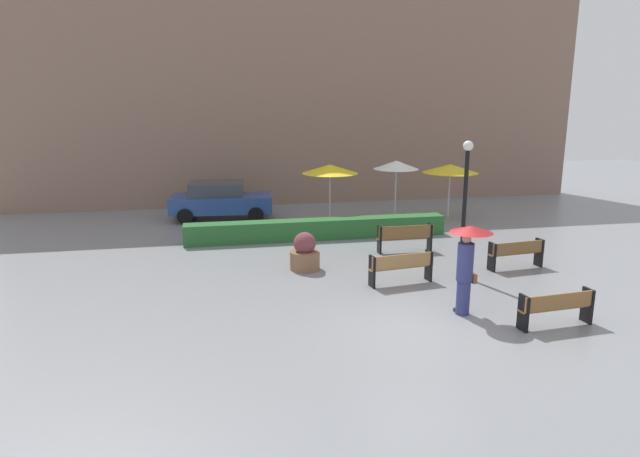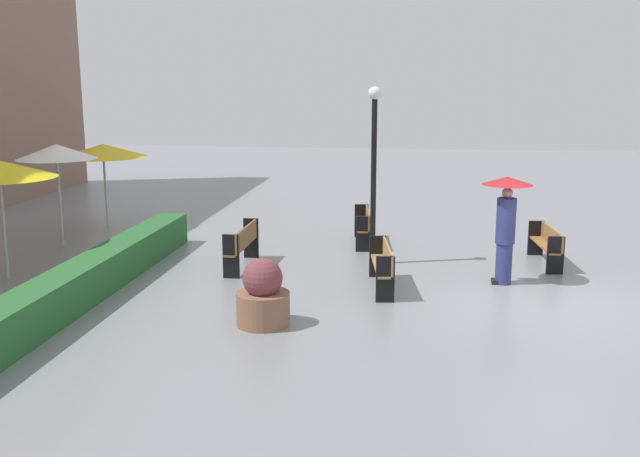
{
  "view_description": "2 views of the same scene",
  "coord_description": "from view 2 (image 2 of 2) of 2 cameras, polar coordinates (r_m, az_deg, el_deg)",
  "views": [
    {
      "loc": [
        -4.45,
        -10.83,
        4.97
      ],
      "look_at": [
        -1.22,
        5.12,
        1.16
      ],
      "focal_mm": 31.19,
      "sensor_mm": 36.0,
      "label": 1
    },
    {
      "loc": [
        -12.82,
        2.41,
        3.99
      ],
      "look_at": [
        -0.92,
        4.01,
        1.49
      ],
      "focal_mm": 40.07,
      "sensor_mm": 36.0,
      "label": 2
    }
  ],
  "objects": [
    {
      "name": "patio_umbrella_yellow_far",
      "position": [
        20.2,
        -16.93,
        5.97
      ],
      "size": [
        2.31,
        2.31,
        2.31
      ],
      "color": "silver",
      "rests_on": "ground"
    },
    {
      "name": "patio_umbrella_white",
      "position": [
        18.13,
        -20.31,
        5.76
      ],
      "size": [
        1.87,
        1.87,
        2.51
      ],
      "color": "silver",
      "rests_on": "ground"
    },
    {
      "name": "ground_plane",
      "position": [
        13.64,
        17.57,
        -5.81
      ],
      "size": [
        60.0,
        60.0,
        0.0
      ],
      "primitive_type": "plane",
      "color": "gray"
    },
    {
      "name": "bench_back_row",
      "position": [
        15.49,
        -6.14,
        -1.14
      ],
      "size": [
        1.87,
        0.35,
        0.92
      ],
      "color": "brown",
      "rests_on": "ground"
    },
    {
      "name": "bench_mid_center",
      "position": [
        13.89,
        5.06,
        -2.73
      ],
      "size": [
        1.87,
        0.58,
        0.87
      ],
      "color": "#9E7242",
      "rests_on": "ground"
    },
    {
      "name": "planter_pot",
      "position": [
        11.87,
        -4.58,
        -5.43
      ],
      "size": [
        0.89,
        0.89,
        1.14
      ],
      "color": "brown",
      "rests_on": "ground"
    },
    {
      "name": "pedestrian_with_umbrella",
      "position": [
        14.51,
        14.63,
        1.08
      ],
      "size": [
        1.0,
        1.0,
        2.14
      ],
      "color": "navy",
      "rests_on": "ground"
    },
    {
      "name": "bench_near_right",
      "position": [
        16.47,
        17.67,
        -1.08
      ],
      "size": [
        1.82,
        0.49,
        0.81
      ],
      "color": "olive",
      "rests_on": "ground"
    },
    {
      "name": "hedge_strip",
      "position": [
        14.04,
        -17.95,
        -3.81
      ],
      "size": [
        9.5,
        0.7,
        0.72
      ],
      "primitive_type": "cube",
      "color": "#28602D",
      "rests_on": "ground"
    },
    {
      "name": "bench_far_right",
      "position": [
        17.67,
        3.52,
        0.41
      ],
      "size": [
        1.79,
        0.53,
        0.86
      ],
      "color": "brown",
      "rests_on": "ground"
    },
    {
      "name": "lamp_post",
      "position": [
        15.46,
        4.33,
        5.72
      ],
      "size": [
        0.28,
        0.28,
        3.86
      ],
      "color": "black",
      "rests_on": "ground"
    }
  ]
}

